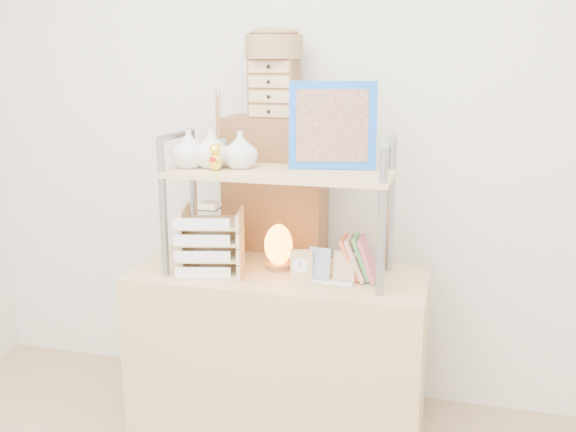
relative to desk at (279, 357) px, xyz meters
The scene contains 10 objects.
room_shell 1.55m from the desk, 90.00° to the right, with size 3.42×3.41×2.61m.
desk is the anchor object (origin of this frame).
cabinet 0.49m from the desk, 107.71° to the left, with size 0.45×0.24×1.35m, color brown.
hutch 0.82m from the desk, behind, with size 0.90×0.34×0.77m.
letter_tray 0.56m from the desk, 166.43° to the right, with size 0.29×0.28×0.29m.
salt_lamp 0.47m from the desk, 106.56° to the left, with size 0.12×0.12×0.19m.
desk_clock 0.46m from the desk, 30.86° to the right, with size 0.09×0.06×0.12m.
postcard_stand 0.47m from the desk, 13.31° to the right, with size 0.19×0.07×0.13m.
drawer_chest 1.16m from the desk, 108.76° to the left, with size 0.20×0.16×0.25m.
woven_basket 1.33m from the desk, 108.65° to the left, with size 0.25×0.25×0.10m, color brown.
Camera 1 is at (0.69, -1.20, 1.59)m, focal length 40.00 mm.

